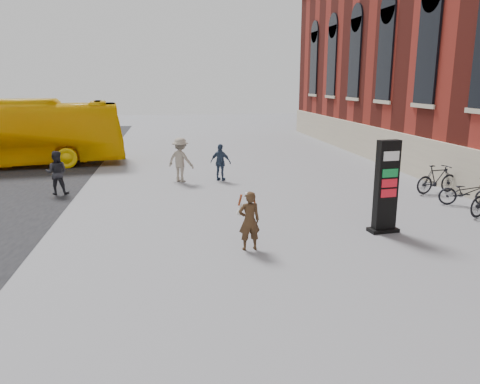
{
  "coord_description": "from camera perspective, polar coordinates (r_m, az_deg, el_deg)",
  "views": [
    {
      "loc": [
        -1.43,
        -11.15,
        4.2
      ],
      "look_at": [
        0.39,
        0.99,
        1.28
      ],
      "focal_mm": 35.0,
      "sensor_mm": 36.0,
      "label": 1
    }
  ],
  "objects": [
    {
      "name": "pedestrian_a",
      "position": [
        18.97,
        -21.44,
        2.21
      ],
      "size": [
        0.82,
        0.64,
        1.66
      ],
      "primitive_type": "imported",
      "rotation": [
        0.0,
        0.0,
        3.12
      ],
      "color": "#26262B",
      "rests_on": "ground"
    },
    {
      "name": "bike_7",
      "position": [
        19.36,
        22.89,
        1.46
      ],
      "size": [
        1.91,
        0.84,
        1.11
      ],
      "primitive_type": "imported",
      "rotation": [
        0.0,
        0.0,
        1.75
      ],
      "color": "black",
      "rests_on": "ground"
    },
    {
      "name": "ground",
      "position": [
        12.0,
        -1.14,
        -7.11
      ],
      "size": [
        100.0,
        100.0,
        0.0
      ],
      "primitive_type": "plane",
      "color": "#9E9EA3"
    },
    {
      "name": "info_pylon",
      "position": [
        13.7,
        17.39,
        0.59
      ],
      "size": [
        0.88,
        0.52,
        2.63
      ],
      "rotation": [
        0.0,
        0.0,
        0.12
      ],
      "color": "black",
      "rests_on": "ground"
    },
    {
      "name": "bike_6",
      "position": [
        17.88,
        25.86,
        -0.02
      ],
      "size": [
        1.9,
        1.19,
        0.94
      ],
      "primitive_type": "imported",
      "rotation": [
        0.0,
        0.0,
        1.23
      ],
      "color": "black",
      "rests_on": "ground"
    },
    {
      "name": "pedestrian_c",
      "position": [
        20.13,
        -2.37,
        3.63
      ],
      "size": [
        1.0,
        0.79,
        1.59
      ],
      "primitive_type": "imported",
      "rotation": [
        0.0,
        0.0,
        2.64
      ],
      "color": "#2F3F58",
      "rests_on": "ground"
    },
    {
      "name": "bus",
      "position": [
        26.14,
        -27.23,
        6.34
      ],
      "size": [
        12.15,
        4.11,
        3.32
      ],
      "primitive_type": "imported",
      "rotation": [
        0.0,
        0.0,
        1.68
      ],
      "color": "#F2BA03",
      "rests_on": "road"
    },
    {
      "name": "pedestrian_b",
      "position": [
        20.03,
        -7.25,
        3.91
      ],
      "size": [
        1.39,
        1.27,
        1.88
      ],
      "primitive_type": "imported",
      "rotation": [
        0.0,
        0.0,
        2.52
      ],
      "color": "gray",
      "rests_on": "ground"
    },
    {
      "name": "woman",
      "position": [
        11.82,
        1.12,
        -3.42
      ],
      "size": [
        0.61,
        0.56,
        1.53
      ],
      "rotation": [
        0.0,
        0.0,
        3.23
      ],
      "color": "#352214",
      "rests_on": "ground"
    }
  ]
}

